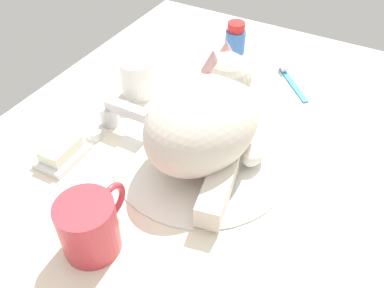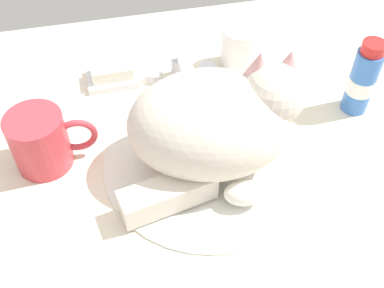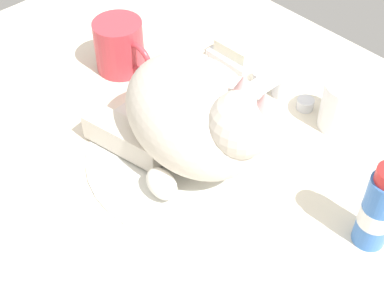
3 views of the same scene
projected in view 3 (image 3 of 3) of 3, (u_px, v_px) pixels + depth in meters
ground_plane at (193, 161)px, 85.41cm from camera, size 110.00×82.50×3.00cm
sink_basin at (193, 153)px, 84.07cm from camera, size 31.94×31.94×0.77cm
faucet at (278, 85)px, 91.49cm from camera, size 12.38×11.08×6.16cm
cat at (197, 117)px, 77.67cm from camera, size 28.22×20.88×17.24cm
coffee_mug at (120, 47)px, 95.87cm from camera, size 12.64×8.38×9.17cm
rinse_cup at (344, 106)px, 86.03cm from camera, size 6.91×6.91×8.07cm
soap_dish at (236, 56)px, 100.69cm from camera, size 9.00×6.40×1.20cm
soap_bar at (237, 48)px, 99.47cm from camera, size 7.25×4.59×2.23cm
toothpaste_bottle at (379, 209)px, 69.27cm from camera, size 4.38×4.38×13.24cm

